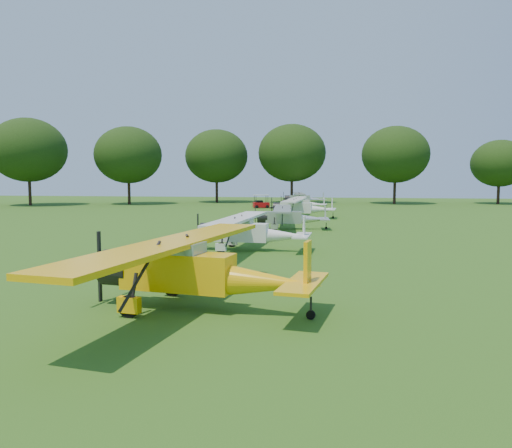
{
  "coord_description": "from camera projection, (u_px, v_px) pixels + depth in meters",
  "views": [
    {
      "loc": [
        5.05,
        -25.46,
        4.11
      ],
      "look_at": [
        0.44,
        3.36,
        1.4
      ],
      "focal_mm": 35.0,
      "sensor_mm": 36.0,
      "label": 1
    }
  ],
  "objects": [
    {
      "name": "tree_belt",
      "position": [
        307.0,
        100.0,
        25.06
      ],
      "size": [
        137.36,
        130.27,
        14.52
      ],
      "color": "#321C13",
      "rests_on": "ground"
    },
    {
      "name": "aircraft_2",
      "position": [
        194.0,
        266.0,
        15.48
      ],
      "size": [
        7.55,
        11.98,
        2.35
      ],
      "rotation": [
        0.0,
        0.0,
        -0.15
      ],
      "color": "#FFB90A",
      "rests_on": "ground"
    },
    {
      "name": "aircraft_3",
      "position": [
        249.0,
        229.0,
        28.11
      ],
      "size": [
        6.56,
        10.44,
        2.06
      ],
      "rotation": [
        0.0,
        0.0,
        -0.04
      ],
      "color": "white",
      "rests_on": "ground"
    },
    {
      "name": "golf_cart",
      "position": [
        261.0,
        204.0,
        68.0
      ],
      "size": [
        2.41,
        1.94,
        1.8
      ],
      "rotation": [
        0.0,
        0.0,
        0.38
      ],
      "color": "#B50C10",
      "rests_on": "ground"
    },
    {
      "name": "aircraft_6",
      "position": [
        302.0,
        202.0,
        62.35
      ],
      "size": [
        5.79,
        9.21,
        1.82
      ],
      "rotation": [
        0.0,
        0.0,
        -0.05
      ],
      "color": "white",
      "rests_on": "ground"
    },
    {
      "name": "aircraft_4",
      "position": [
        289.0,
        216.0,
        39.92
      ],
      "size": [
        6.01,
        9.56,
        1.88
      ],
      "rotation": [
        0.0,
        0.0,
        0.09
      ],
      "color": "silver",
      "rests_on": "ground"
    },
    {
      "name": "aircraft_7",
      "position": [
        303.0,
        198.0,
        74.54
      ],
      "size": [
        6.4,
        10.16,
        1.99
      ],
      "rotation": [
        0.0,
        0.0,
        0.13
      ],
      "color": "silver",
      "rests_on": "ground"
    },
    {
      "name": "ground",
      "position": [
        238.0,
        256.0,
        26.2
      ],
      "size": [
        160.0,
        160.0,
        0.0
      ],
      "primitive_type": "plane",
      "color": "#245A16",
      "rests_on": "ground"
    },
    {
      "name": "aircraft_5",
      "position": [
        301.0,
        206.0,
        51.06
      ],
      "size": [
        6.65,
        10.59,
        2.09
      ],
      "rotation": [
        0.0,
        0.0,
        -0.04
      ],
      "color": "white",
      "rests_on": "ground"
    }
  ]
}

